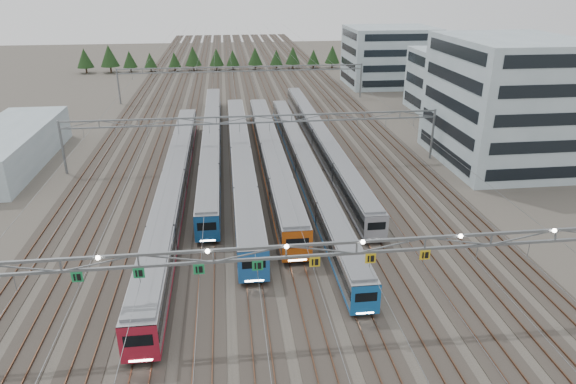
{
  "coord_description": "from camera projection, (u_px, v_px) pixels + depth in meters",
  "views": [
    {
      "loc": [
        -4.09,
        -34.56,
        27.05
      ],
      "look_at": [
        2.68,
        20.72,
        3.5
      ],
      "focal_mm": 32.0,
      "sensor_mm": 36.0,
      "label": 1
    }
  ],
  "objects": [
    {
      "name": "gantry_mid",
      "position": [
        255.0,
        125.0,
        76.67
      ],
      "size": [
        56.36,
        0.36,
        8.0
      ],
      "color": "slate",
      "rests_on": "ground"
    },
    {
      "name": "train_f",
      "position": [
        320.0,
        138.0,
        85.62
      ],
      "size": [
        2.7,
        67.52,
        3.51
      ],
      "color": "black",
      "rests_on": "ground"
    },
    {
      "name": "treeline",
      "position": [
        245.0,
        56.0,
        157.55
      ],
      "size": [
        100.1,
        5.6,
        7.02
      ],
      "color": "#332114",
      "rests_on": "ground"
    },
    {
      "name": "depot_bldg_mid",
      "position": [
        450.0,
        82.0,
        108.07
      ],
      "size": [
        14.0,
        16.0,
        12.86
      ],
      "primitive_type": "cube",
      "color": "#93A8B0",
      "rests_on": "ground"
    },
    {
      "name": "gantry_far",
      "position": [
        242.0,
        73.0,
        117.8
      ],
      "size": [
        56.36,
        0.36,
        8.0
      ],
      "color": "slate",
      "rests_on": "ground"
    },
    {
      "name": "track_bed",
      "position": [
        241.0,
        82.0,
        133.43
      ],
      "size": [
        54.0,
        260.0,
        5.42
      ],
      "color": "#2D2823",
      "rests_on": "ground"
    },
    {
      "name": "train_c",
      "position": [
        241.0,
        158.0,
        75.58
      ],
      "size": [
        2.98,
        62.11,
        3.89
      ],
      "color": "black",
      "rests_on": "ground"
    },
    {
      "name": "gantry_near",
      "position": [
        286.0,
        255.0,
        39.71
      ],
      "size": [
        56.36,
        0.61,
        8.08
      ],
      "color": "slate",
      "rests_on": "ground"
    },
    {
      "name": "depot_bldg_north",
      "position": [
        389.0,
        56.0,
        135.0
      ],
      "size": [
        22.0,
        18.0,
        14.85
      ],
      "primitive_type": "cube",
      "color": "#93A8B0",
      "rests_on": "ground"
    },
    {
      "name": "train_e",
      "position": [
        304.0,
        164.0,
        74.09
      ],
      "size": [
        2.6,
        68.42,
        3.37
      ],
      "color": "black",
      "rests_on": "ground"
    },
    {
      "name": "train_d",
      "position": [
        271.0,
        154.0,
        76.96
      ],
      "size": [
        3.11,
        57.7,
        4.06
      ],
      "color": "black",
      "rests_on": "ground"
    },
    {
      "name": "depot_bldg_south",
      "position": [
        506.0,
        102.0,
        77.38
      ],
      "size": [
        18.0,
        22.0,
        18.86
      ],
      "primitive_type": "cube",
      "color": "#93A8B0",
      "rests_on": "ground"
    },
    {
      "name": "train_b",
      "position": [
        212.0,
        139.0,
        84.86
      ],
      "size": [
        2.76,
        66.28,
        3.59
      ],
      "color": "black",
      "rests_on": "ground"
    },
    {
      "name": "train_a",
      "position": [
        175.0,
        182.0,
        67.01
      ],
      "size": [
        2.93,
        64.97,
        3.82
      ],
      "color": "black",
      "rests_on": "ground"
    },
    {
      "name": "west_shed",
      "position": [
        10.0,
        148.0,
        78.4
      ],
      "size": [
        10.0,
        30.0,
        5.55
      ],
      "primitive_type": "cube",
      "color": "#93A8B0",
      "rests_on": "ground"
    },
    {
      "name": "ground",
      "position": [
        286.0,
        329.0,
        42.59
      ],
      "size": [
        400.0,
        400.0,
        0.0
      ],
      "primitive_type": "plane",
      "color": "#47423A",
      "rests_on": "ground"
    }
  ]
}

